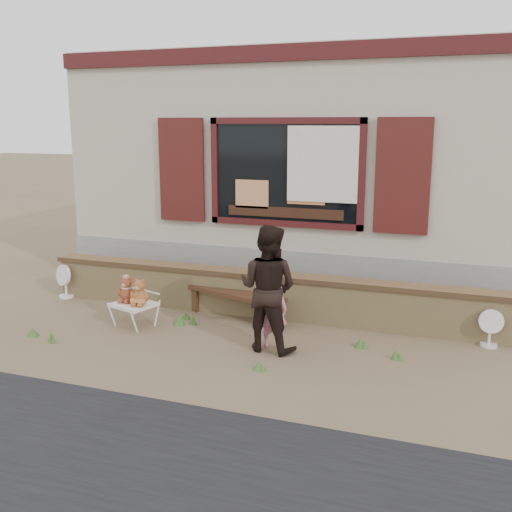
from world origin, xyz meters
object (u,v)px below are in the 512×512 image
at_px(adult, 268,288).
at_px(bench, 236,299).
at_px(teddy_bear_left, 127,289).
at_px(folding_chair, 134,305).
at_px(teddy_bear_right, 140,292).
at_px(child, 272,309).

bearing_deg(adult, bench, -42.33).
distance_m(teddy_bear_left, adult, 2.22).
xyz_separation_m(folding_chair, adult, (2.06, -0.19, 0.50)).
relative_size(teddy_bear_left, teddy_bear_right, 0.98).
distance_m(folding_chair, teddy_bear_right, 0.26).
xyz_separation_m(teddy_bear_left, teddy_bear_right, (0.27, -0.08, 0.00)).
height_order(bench, child, child).
bearing_deg(child, folding_chair, -6.08).
distance_m(bench, teddy_bear_left, 1.57).
height_order(teddy_bear_left, teddy_bear_right, teddy_bear_right).
height_order(bench, adult, adult).
xyz_separation_m(folding_chair, teddy_bear_left, (-0.13, 0.04, 0.22)).
bearing_deg(folding_chair, teddy_bear_left, -180.00).
relative_size(teddy_bear_right, adult, 0.24).
height_order(folding_chair, child, child).
bearing_deg(teddy_bear_left, child, 13.15).
xyz_separation_m(child, adult, (-0.04, -0.07, 0.29)).
bearing_deg(child, teddy_bear_right, -5.09).
relative_size(teddy_bear_left, child, 0.37).
distance_m(teddy_bear_right, adult, 1.95).
bearing_deg(adult, teddy_bear_right, 3.23).
relative_size(folding_chair, teddy_bear_right, 1.73).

